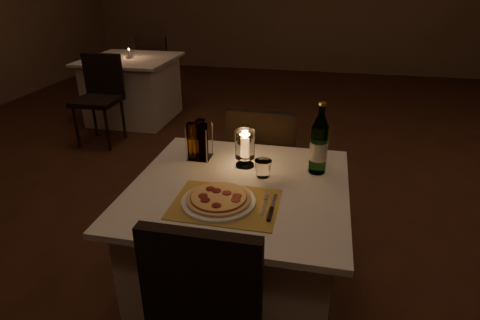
% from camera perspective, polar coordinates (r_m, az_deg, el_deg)
% --- Properties ---
extents(floor, '(8.00, 10.00, 0.02)m').
position_cam_1_polar(floor, '(2.94, 4.41, -9.07)').
color(floor, '#482517').
rests_on(floor, ground).
extents(main_table, '(1.00, 1.00, 0.74)m').
position_cam_1_polar(main_table, '(2.07, -0.12, -12.48)').
color(main_table, silver).
rests_on(main_table, ground).
extents(chair_far, '(0.42, 0.42, 0.90)m').
position_cam_1_polar(chair_far, '(2.59, 3.25, 0.16)').
color(chair_far, black).
rests_on(chair_far, ground).
extents(placemat, '(0.45, 0.34, 0.00)m').
position_cam_1_polar(placemat, '(1.72, -2.06, -6.27)').
color(placemat, '#B18F3D').
rests_on(placemat, main_table).
extents(plate, '(0.32, 0.32, 0.01)m').
position_cam_1_polar(plate, '(1.73, -3.04, -5.90)').
color(plate, white).
rests_on(plate, placemat).
extents(pizza, '(0.28, 0.28, 0.02)m').
position_cam_1_polar(pizza, '(1.72, -3.05, -5.43)').
color(pizza, '#D8B77F').
rests_on(pizza, plate).
extents(fork, '(0.02, 0.18, 0.00)m').
position_cam_1_polar(fork, '(1.72, 3.57, -6.18)').
color(fork, silver).
rests_on(fork, placemat).
extents(knife, '(0.02, 0.22, 0.01)m').
position_cam_1_polar(knife, '(1.67, 4.45, -7.28)').
color(knife, black).
rests_on(knife, placemat).
extents(tumbler, '(0.08, 0.08, 0.08)m').
position_cam_1_polar(tumbler, '(1.94, 3.28, -1.20)').
color(tumbler, white).
rests_on(tumbler, main_table).
extents(water_bottle, '(0.09, 0.09, 0.36)m').
position_cam_1_polar(water_bottle, '(1.97, 11.15, 2.09)').
color(water_bottle, '#5C9651').
rests_on(water_bottle, main_table).
extents(hurricane_candle, '(0.10, 0.10, 0.19)m').
position_cam_1_polar(hurricane_candle, '(2.01, 0.71, 2.07)').
color(hurricane_candle, white).
rests_on(hurricane_candle, main_table).
extents(cruet_caddy, '(0.12, 0.12, 0.21)m').
position_cam_1_polar(cruet_caddy, '(2.10, -5.88, 2.58)').
color(cruet_caddy, white).
rests_on(cruet_caddy, main_table).
extents(neighbor_table_left, '(1.00, 1.00, 0.74)m').
position_cam_1_polar(neighbor_table_left, '(5.04, -14.94, 9.77)').
color(neighbor_table_left, silver).
rests_on(neighbor_table_left, ground).
extents(neighbor_chair_la, '(0.42, 0.42, 0.90)m').
position_cam_1_polar(neighbor_chair_la, '(4.39, -19.27, 9.38)').
color(neighbor_chair_la, black).
rests_on(neighbor_chair_la, ground).
extents(neighbor_chair_lb, '(0.42, 0.42, 0.90)m').
position_cam_1_polar(neighbor_chair_lb, '(5.63, -11.91, 13.46)').
color(neighbor_chair_lb, black).
rests_on(neighbor_chair_lb, ground).
extents(neighbor_candle_left, '(0.03, 0.03, 0.11)m').
position_cam_1_polar(neighbor_candle_left, '(4.95, -15.48, 14.38)').
color(neighbor_candle_left, white).
rests_on(neighbor_candle_left, neighbor_table_left).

